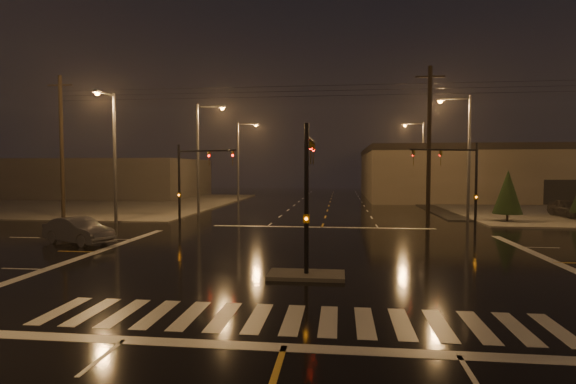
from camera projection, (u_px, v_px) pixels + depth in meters
The scene contains 20 objects.
ground at pixel (313, 257), 21.55m from camera, with size 140.00×140.00×0.00m, color black.
sidewalk_nw at pixel (83, 203), 54.79m from camera, with size 36.00×36.00×0.12m, color #4C4A44.
median_island at pixel (306, 275), 17.58m from camera, with size 3.00×1.60×0.15m, color #4C4A44.
crosswalk at pixel (293, 319), 12.62m from camera, with size 15.00×2.60×0.01m, color beige.
stop_bar_near at pixel (284, 347), 10.64m from camera, with size 16.00×0.50×0.01m, color beige.
stop_bar_far at pixel (322, 227), 32.46m from camera, with size 16.00×0.50×0.01m, color beige.
commercial_block at pixel (97, 178), 67.13m from camera, with size 30.00×18.00×5.60m, color #3F3B37.
signal_mast_median at pixel (308, 181), 18.31m from camera, with size 0.25×4.59×6.00m.
signal_mast_ne at pixel (462, 175), 30.30m from camera, with size 4.84×1.86×6.00m.
signal_mast_nw at pixel (191, 175), 32.51m from camera, with size 4.84×1.86×6.00m.
streetlight_1 at pixel (201, 151), 40.40m from camera, with size 2.77×0.32×10.00m.
streetlight_2 at pixel (241, 156), 56.27m from camera, with size 2.77×0.32×10.00m.
streetlight_3 at pixel (465, 149), 35.81m from camera, with size 2.77×0.32×10.00m.
streetlight_4 at pixel (421, 156), 55.65m from camera, with size 2.77×0.32×10.00m.
streetlight_5 at pixel (112, 148), 34.20m from camera, with size 0.32×2.77×10.00m.
utility_pole_0 at pixel (62, 146), 37.67m from camera, with size 2.20×0.32×12.00m.
utility_pole_1 at pixel (429, 144), 34.18m from camera, with size 2.20×0.32×12.00m.
conifer_0 at pixel (508, 192), 35.15m from camera, with size 2.21×2.21×4.15m.
car_parked at pixel (570, 208), 38.61m from camera, with size 1.92×4.77×1.63m, color black.
car_crossing at pixel (79, 231), 25.35m from camera, with size 1.57×4.51×1.48m, color #55565C.
Camera 1 is at (1.31, -21.35, 4.25)m, focal length 28.00 mm.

